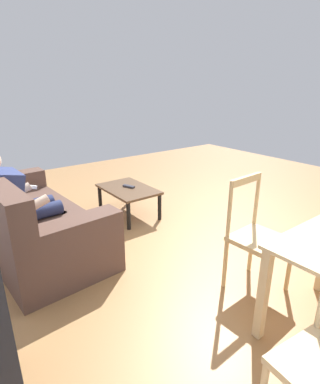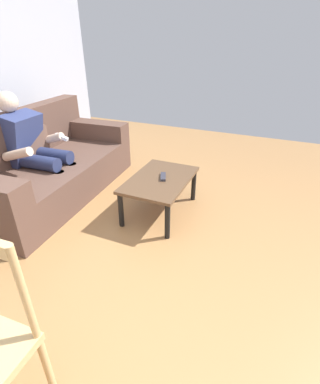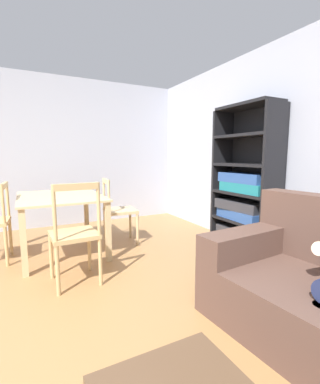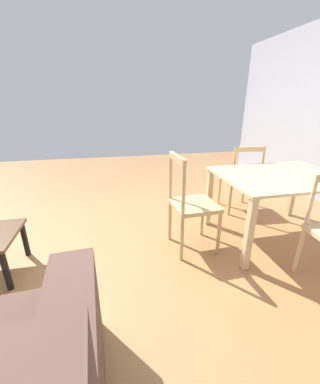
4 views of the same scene
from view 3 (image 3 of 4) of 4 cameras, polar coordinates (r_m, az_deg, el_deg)
The scene contains 7 objects.
ground_plane at distance 2.10m, azimuth -25.56°, elevation -28.52°, with size 8.44×8.44×0.00m, color #9E7042.
wall_back at distance 3.25m, azimuth 31.22°, elevation 7.72°, with size 6.44×0.12×2.55m, color #B2B7C6.
wall_side at distance 4.93m, azimuth -27.78°, elevation 7.58°, with size 0.12×5.55×2.55m, color #ABB0BE.
bookshelf at distance 3.57m, azimuth 17.78°, elevation -0.62°, with size 0.90×0.36×1.85m.
dining_table at distance 3.56m, azimuth -20.63°, elevation -2.33°, with size 1.27×0.97×0.73m.
dining_chair_near_wall at distance 3.75m, azimuth -8.97°, elevation -4.00°, with size 0.46×0.46×0.91m.
dining_chair_facing_couch at distance 2.65m, azimuth -17.89°, elevation -8.75°, with size 0.44×0.44×0.98m.
Camera 3 is at (1.71, 0.01, 1.22)m, focal length 24.79 mm.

